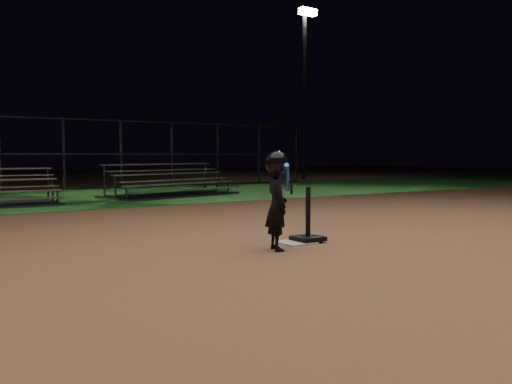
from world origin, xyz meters
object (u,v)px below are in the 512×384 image
home_plate (296,242)px  child_batter (277,198)px  batting_tee (308,231)px  light_pole_right (305,79)px  bleacher_right (171,189)px

home_plate → child_batter: (-0.53, -0.29, 0.66)m
batting_tee → child_batter: 0.93m
batting_tee → light_pole_right: light_pole_right is taller
light_pole_right → child_batter: bearing=-129.4°
bleacher_right → child_batter: bearing=-120.1°
light_pole_right → home_plate: bearing=-128.8°
batting_tee → bleacher_right: bleacher_right is taller
child_batter → light_pole_right: bearing=-23.5°
home_plate → child_batter: child_batter is taller
home_plate → light_pole_right: (12.00, 14.94, 4.93)m
home_plate → bleacher_right: size_ratio=0.11×
batting_tee → bleacher_right: (1.86, 8.76, 0.04)m
home_plate → batting_tee: bearing=-4.6°
home_plate → child_batter: 0.89m
child_batter → bleacher_right: 9.40m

